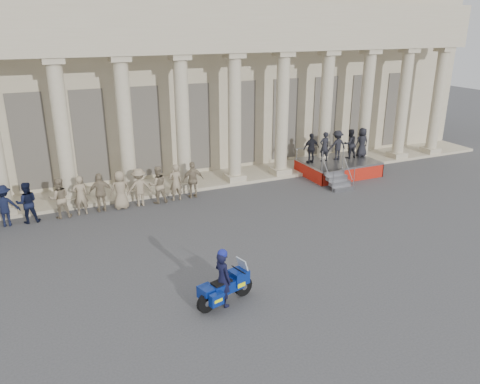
# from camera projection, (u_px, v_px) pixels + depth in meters

# --- Properties ---
(ground) EXTENTS (90.00, 90.00, 0.00)m
(ground) POSITION_uv_depth(u_px,v_px,m) (224.00, 271.00, 15.14)
(ground) COLOR #3E3E41
(ground) RESTS_ON ground
(building) EXTENTS (40.00, 12.50, 9.00)m
(building) POSITION_uv_depth(u_px,v_px,m) (123.00, 81.00, 26.25)
(building) COLOR tan
(building) RESTS_ON ground
(reviewing_stand) EXTENTS (4.03, 3.74, 2.31)m
(reviewing_stand) POSITION_uv_depth(u_px,v_px,m) (339.00, 152.00, 24.44)
(reviewing_stand) COLOR gray
(reviewing_stand) RESTS_ON ground
(motorcycle) EXTENTS (1.88, 0.99, 1.23)m
(motorcycle) POSITION_uv_depth(u_px,v_px,m) (226.00, 287.00, 13.22)
(motorcycle) COLOR black
(motorcycle) RESTS_ON ground
(rider) EXTENTS (0.54, 0.69, 1.75)m
(rider) POSITION_uv_depth(u_px,v_px,m) (223.00, 277.00, 13.04)
(rider) COLOR black
(rider) RESTS_ON ground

